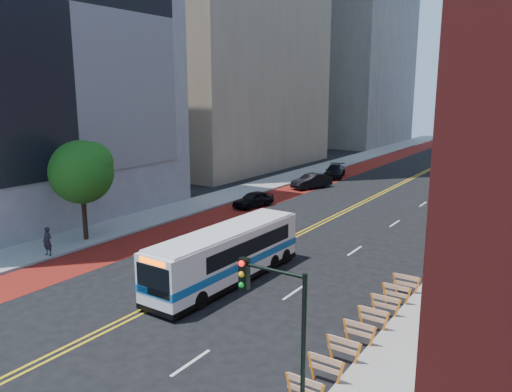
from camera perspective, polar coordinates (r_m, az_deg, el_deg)
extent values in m
plane|color=black|center=(24.15, -13.20, -12.87)|extent=(160.00, 160.00, 0.00)
cube|color=gray|center=(53.92, 1.07, 1.31)|extent=(4.00, 140.00, 0.15)
cube|color=gray|center=(46.17, 27.20, -1.83)|extent=(4.00, 140.00, 0.15)
cube|color=maroon|center=(52.01, 4.71, 0.80)|extent=(3.60, 140.00, 0.01)
cube|color=gold|center=(48.81, 12.90, -0.20)|extent=(0.14, 140.00, 0.01)
cube|color=gold|center=(48.70, 13.30, -0.25)|extent=(0.14, 140.00, 0.01)
cube|color=silver|center=(19.89, -7.47, -18.36)|extent=(0.14, 2.20, 0.01)
cube|color=silver|center=(25.80, 4.36, -10.90)|extent=(0.14, 2.20, 0.01)
cube|color=silver|center=(32.62, 11.21, -6.16)|extent=(0.14, 2.20, 0.01)
cube|color=silver|center=(39.88, 15.57, -3.04)|extent=(0.14, 2.20, 0.01)
cube|color=silver|center=(47.38, 18.54, -0.88)|extent=(0.14, 2.20, 0.01)
cube|color=silver|center=(55.02, 20.70, 0.68)|extent=(0.14, 2.20, 0.01)
cube|color=silver|center=(62.75, 22.33, 1.86)|extent=(0.14, 2.20, 0.01)
cube|color=silver|center=(70.54, 23.60, 2.78)|extent=(0.14, 2.20, 0.01)
cube|color=silver|center=(78.37, 24.62, 3.51)|extent=(0.14, 2.20, 0.01)
cube|color=silver|center=(86.23, 25.45, 4.11)|extent=(0.14, 2.20, 0.01)
cube|color=silver|center=(94.12, 26.15, 4.61)|extent=(0.14, 2.20, 0.01)
cube|color=silver|center=(102.02, 26.74, 5.03)|extent=(0.14, 2.20, 0.01)
cube|color=black|center=(22.80, 25.96, -12.33)|extent=(0.35, 2.80, 2.20)
cylinder|color=#A57F33|center=(23.28, 24.54, 4.93)|extent=(2.85, 0.12, 2.05)
cube|color=#B21419|center=(23.57, 21.93, 2.76)|extent=(0.75, 1.90, 1.05)
cube|color=navy|center=(23.84, 23.55, 4.06)|extent=(0.39, 0.85, 0.52)
cube|color=gray|center=(43.94, -26.27, 17.28)|extent=(14.00, 24.00, 30.00)
cube|color=black|center=(38.38, -20.73, 20.19)|extent=(0.30, 20.40, 24.00)
cube|color=orange|center=(17.53, 3.86, -20.93)|extent=(0.32, 0.06, 0.99)
cube|color=orange|center=(17.10, 5.60, -20.30)|extent=(1.25, 0.05, 0.22)
cube|color=orange|center=(17.29, 5.57, -21.29)|extent=(1.25, 0.05, 0.18)
cube|color=orange|center=(18.70, 6.33, -18.70)|extent=(0.32, 0.06, 0.99)
cube|color=orange|center=(18.31, 9.58, -19.52)|extent=(0.32, 0.06, 0.99)
cube|color=orange|center=(18.29, 7.97, -18.04)|extent=(1.25, 0.05, 0.22)
cube|color=orange|center=(18.47, 7.94, -18.98)|extent=(1.25, 0.05, 0.18)
cube|color=orange|center=(19.92, 8.44, -16.70)|extent=(0.32, 0.06, 0.99)
cube|color=orange|center=(19.55, 11.50, -17.41)|extent=(0.32, 0.06, 0.99)
cube|color=orange|center=(19.54, 10.00, -16.03)|extent=(1.25, 0.05, 0.22)
cube|color=orange|center=(19.71, 9.96, -16.93)|extent=(1.25, 0.05, 0.18)
cube|color=orange|center=(21.19, 10.27, -14.93)|extent=(0.32, 0.06, 0.99)
cube|color=orange|center=(20.84, 13.15, -15.54)|extent=(0.32, 0.06, 0.99)
cube|color=orange|center=(20.83, 11.75, -14.25)|extent=(1.25, 0.05, 0.22)
cube|color=orange|center=(20.98, 11.70, -15.11)|extent=(1.25, 0.05, 0.18)
cube|color=orange|center=(22.49, 11.86, -13.34)|extent=(0.32, 0.06, 0.99)
cube|color=orange|center=(22.16, 14.59, -13.87)|extent=(0.32, 0.06, 0.99)
cube|color=orange|center=(22.15, 13.26, -12.68)|extent=(1.25, 0.05, 0.22)
cube|color=orange|center=(22.30, 13.22, -13.49)|extent=(1.25, 0.05, 0.18)
cube|color=orange|center=(23.82, 13.26, -11.93)|extent=(0.32, 0.06, 0.99)
cube|color=orange|center=(23.51, 15.84, -12.39)|extent=(0.32, 0.06, 0.99)
cube|color=orange|center=(23.50, 14.59, -11.27)|extent=(1.25, 0.05, 0.22)
cube|color=orange|center=(23.64, 14.55, -12.05)|extent=(1.25, 0.05, 0.18)
cube|color=orange|center=(25.17, 14.50, -10.65)|extent=(0.32, 0.06, 0.99)
cube|color=orange|center=(24.88, 16.94, -11.07)|extent=(0.32, 0.06, 0.99)
cube|color=orange|center=(24.87, 15.77, -10.01)|extent=(1.25, 0.05, 0.22)
cube|color=orange|center=(25.00, 15.72, -10.76)|extent=(1.25, 0.05, 0.18)
cube|color=orange|center=(26.55, 15.60, -9.51)|extent=(0.32, 0.06, 0.99)
cube|color=orange|center=(26.27, 17.92, -9.88)|extent=(0.32, 0.06, 0.99)
cube|color=orange|center=(26.26, 16.81, -8.88)|extent=(1.25, 0.05, 0.22)
cube|color=orange|center=(26.39, 16.76, -9.60)|extent=(1.25, 0.05, 0.18)
cylinder|color=black|center=(35.49, -19.00, -2.19)|extent=(0.32, 0.32, 3.20)
sphere|color=#174F10|center=(34.91, -19.33, 2.60)|extent=(4.20, 4.20, 4.20)
sphere|color=#174F10|center=(34.60, -18.27, 3.60)|extent=(2.80, 2.80, 2.80)
sphere|color=#174F10|center=(35.07, -20.27, 3.23)|extent=(2.40, 2.40, 2.40)
cylinder|color=black|center=(14.78, 5.42, -17.97)|extent=(0.14, 0.14, 5.00)
cylinder|color=black|center=(14.20, 2.00, -8.50)|extent=(2.00, 0.10, 0.10)
cube|color=black|center=(14.81, -1.35, -8.85)|extent=(0.28, 0.22, 0.95)
sphere|color=red|center=(14.58, -1.67, -7.72)|extent=(0.18, 0.18, 0.18)
sphere|color=yellow|center=(14.70, -1.67, -8.94)|extent=(0.18, 0.18, 0.18)
sphere|color=#0CA526|center=(14.82, -1.66, -10.13)|extent=(0.18, 0.18, 0.18)
cube|color=white|center=(26.57, -3.40, -6.61)|extent=(2.53, 10.64, 2.51)
cube|color=#125DA9|center=(26.69, -3.39, -7.37)|extent=(2.57, 10.67, 0.40)
cube|color=black|center=(26.98, -2.49, -5.38)|extent=(2.50, 7.46, 0.84)
cube|color=black|center=(22.83, -11.65, -9.48)|extent=(2.02, 0.13, 1.41)
cube|color=black|center=(30.61, 2.66, -3.36)|extent=(1.84, 0.13, 0.88)
cube|color=#FF5905|center=(22.53, -11.76, -7.39)|extent=(1.61, 0.11, 0.26)
cube|color=white|center=(26.19, -3.43, -3.91)|extent=(2.40, 10.10, 0.11)
cube|color=black|center=(27.00, -3.37, -9.14)|extent=(2.56, 10.66, 0.26)
cylinder|color=black|center=(25.23, -10.08, -10.53)|extent=(0.28, 0.89, 0.88)
cylinder|color=black|center=(23.92, -6.44, -11.72)|extent=(0.28, 0.89, 0.88)
cylinder|color=black|center=(29.77, -1.45, -6.81)|extent=(0.28, 0.89, 0.88)
cylinder|color=black|center=(28.66, 1.96, -7.57)|extent=(0.28, 0.89, 0.88)
cylinder|color=black|center=(30.75, -0.05, -6.19)|extent=(0.28, 0.89, 0.88)
cylinder|color=black|center=(29.68, 3.29, -6.89)|extent=(0.28, 0.89, 0.88)
imported|color=black|center=(43.69, -0.32, -0.39)|extent=(2.45, 4.27, 1.37)
imported|color=black|center=(52.51, 6.37, 1.71)|extent=(3.11, 4.89, 1.52)
imported|color=black|center=(59.43, 8.97, 2.80)|extent=(3.38, 5.41, 1.46)
imported|color=black|center=(33.01, -22.72, -4.80)|extent=(0.71, 0.54, 1.76)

